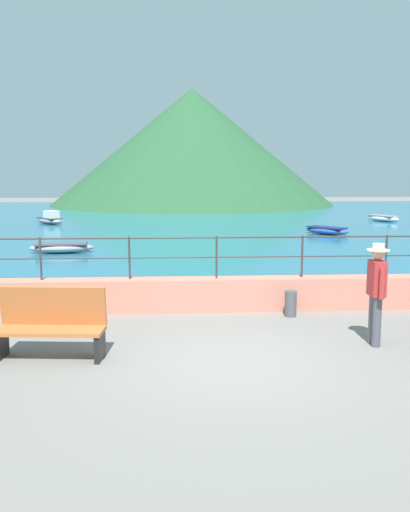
{
  "coord_description": "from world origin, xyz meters",
  "views": [
    {
      "loc": [
        -0.88,
        -7.92,
        2.89
      ],
      "look_at": [
        -0.22,
        3.7,
        1.1
      ],
      "focal_mm": 37.36,
      "sensor_mm": 36.0,
      "label": 1
    }
  ],
  "objects_px": {
    "bench_main": "(51,323)",
    "boat_1": "(327,230)",
    "boat_4": "(62,247)",
    "bollard": "(291,304)",
    "boat_3": "(50,219)",
    "boat_5": "(383,218)",
    "person_walking": "(376,289)"
  },
  "relations": [
    {
      "from": "bollard",
      "to": "boat_1",
      "type": "height_order",
      "value": "bollard"
    },
    {
      "from": "person_walking",
      "to": "boat_4",
      "type": "bearing_deg",
      "value": 124.6
    },
    {
      "from": "boat_3",
      "to": "bollard",
      "type": "bearing_deg",
      "value": -65.19
    },
    {
      "from": "bench_main",
      "to": "boat_5",
      "type": "height_order",
      "value": "bench_main"
    },
    {
      "from": "bollard",
      "to": "boat_5",
      "type": "relative_size",
      "value": 0.22
    },
    {
      "from": "bench_main",
      "to": "boat_1",
      "type": "xyz_separation_m",
      "value": [
        9.22,
        16.6,
        -0.3
      ]
    },
    {
      "from": "bollard",
      "to": "boat_3",
      "type": "xyz_separation_m",
      "value": [
        -9.59,
        20.74,
        0.06
      ]
    },
    {
      "from": "bollard",
      "to": "boat_1",
      "type": "xyz_separation_m",
      "value": [
        4.89,
        14.38,
        -0.01
      ]
    },
    {
      "from": "boat_1",
      "to": "boat_5",
      "type": "height_order",
      "value": "same"
    },
    {
      "from": "boat_1",
      "to": "boat_4",
      "type": "height_order",
      "value": "same"
    },
    {
      "from": "bollard",
      "to": "boat_1",
      "type": "bearing_deg",
      "value": 71.22
    },
    {
      "from": "boat_3",
      "to": "boat_1",
      "type": "bearing_deg",
      "value": -23.72
    },
    {
      "from": "bollard",
      "to": "boat_5",
      "type": "height_order",
      "value": "bollard"
    },
    {
      "from": "boat_4",
      "to": "bench_main",
      "type": "bearing_deg",
      "value": -79.08
    },
    {
      "from": "boat_1",
      "to": "boat_4",
      "type": "relative_size",
      "value": 0.98
    },
    {
      "from": "bench_main",
      "to": "boat_3",
      "type": "bearing_deg",
      "value": 102.89
    },
    {
      "from": "bollard",
      "to": "bench_main",
      "type": "bearing_deg",
      "value": -152.86
    },
    {
      "from": "boat_5",
      "to": "person_walking",
      "type": "bearing_deg",
      "value": -111.93
    },
    {
      "from": "bench_main",
      "to": "person_walking",
      "type": "height_order",
      "value": "person_walking"
    },
    {
      "from": "bollard",
      "to": "boat_1",
      "type": "relative_size",
      "value": 0.23
    },
    {
      "from": "person_walking",
      "to": "boat_1",
      "type": "xyz_separation_m",
      "value": [
        3.86,
        16.3,
        -0.72
      ]
    },
    {
      "from": "bench_main",
      "to": "person_walking",
      "type": "relative_size",
      "value": 1.0
    },
    {
      "from": "bollard",
      "to": "boat_4",
      "type": "bearing_deg",
      "value": 125.87
    },
    {
      "from": "bench_main",
      "to": "bollard",
      "type": "xyz_separation_m",
      "value": [
        4.33,
        2.22,
        -0.29
      ]
    },
    {
      "from": "person_walking",
      "to": "boat_3",
      "type": "height_order",
      "value": "person_walking"
    },
    {
      "from": "bollard",
      "to": "boat_3",
      "type": "bearing_deg",
      "value": 114.81
    },
    {
      "from": "bench_main",
      "to": "bollard",
      "type": "relative_size",
      "value": 3.26
    },
    {
      "from": "bench_main",
      "to": "boat_1",
      "type": "bearing_deg",
      "value": 60.95
    },
    {
      "from": "bench_main",
      "to": "boat_4",
      "type": "xyz_separation_m",
      "value": [
        -2.16,
        11.2,
        -0.3
      ]
    },
    {
      "from": "boat_3",
      "to": "boat_4",
      "type": "bearing_deg",
      "value": -75.26
    },
    {
      "from": "boat_4",
      "to": "person_walking",
      "type": "bearing_deg",
      "value": -55.4
    },
    {
      "from": "bollard",
      "to": "boat_4",
      "type": "xyz_separation_m",
      "value": [
        -6.49,
        8.98,
        -0.01
      ]
    }
  ]
}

